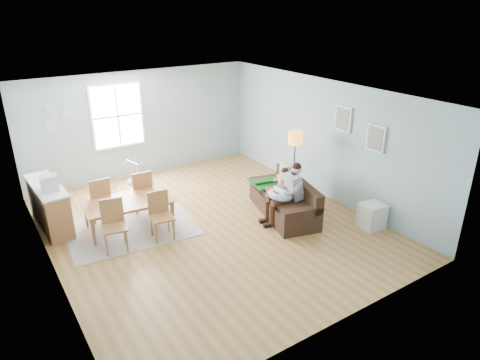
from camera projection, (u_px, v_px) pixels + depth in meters
room at (206, 109)px, 7.84m from camera, size 8.40×9.40×3.90m
window at (117, 116)px, 10.51m from camera, size 1.32×0.08×1.62m
pictures at (359, 128)px, 8.76m from camera, size 0.05×1.34×0.74m
wall_plates at (56, 116)px, 9.73m from camera, size 0.67×0.02×0.66m
sofa at (286, 202)px, 9.15m from camera, size 1.31×2.11×0.79m
green_throw at (271, 182)px, 9.61m from camera, size 1.01×0.87×0.04m
beige_pillow at (286, 173)px, 9.49m from camera, size 0.28×0.50×0.48m
father at (287, 191)px, 8.72m from camera, size 0.92×0.49×1.26m
nursing_pillow at (280, 195)px, 8.70m from camera, size 0.60×0.59×0.21m
infant at (279, 191)px, 8.69m from camera, size 0.15×0.36×0.13m
toddler at (280, 182)px, 9.14m from camera, size 0.55×0.39×0.81m
floor_lamp at (295, 144)px, 9.55m from camera, size 0.32×0.32×1.58m
storage_cube at (371, 216)px, 8.61m from camera, size 0.49×0.44×0.51m
rug at (131, 228)px, 8.67m from camera, size 2.63×2.09×0.01m
dining_table at (130, 215)px, 8.56m from camera, size 1.80×1.11×0.60m
chair_sw at (113, 221)px, 7.78m from camera, size 0.52×0.52×0.96m
chair_se at (160, 212)px, 8.17m from camera, size 0.47×0.47×0.93m
chair_nw at (100, 197)px, 8.76m from camera, size 0.44×0.44×0.97m
chair_ne at (142, 189)px, 9.15m from camera, size 0.47×0.47×0.96m
counter at (49, 206)px, 8.56m from camera, size 0.58×1.68×0.93m
monitor at (49, 183)px, 8.10m from camera, size 0.32×0.30×0.29m
baby_swing at (135, 181)px, 9.93m from camera, size 1.02×1.03×0.86m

